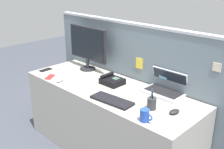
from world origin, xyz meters
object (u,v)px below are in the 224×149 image
(cell_phone_black_slab, at_px, (46,70))
(coffee_mug, at_px, (145,115))
(cell_phone_white_slab, at_px, (86,89))
(computer_mouse_left_hand, at_px, (60,80))
(cell_phone_red_case, at_px, (50,77))
(keyboard_main, at_px, (112,100))
(laptop, at_px, (166,87))
(desktop_monitor, at_px, (88,45))
(pen_cup, at_px, (152,103))
(computer_mouse_right_hand, at_px, (174,112))
(desk_phone, at_px, (112,81))

(cell_phone_black_slab, relative_size, coffee_mug, 1.31)
(cell_phone_black_slab, xyz_separation_m, cell_phone_white_slab, (0.75, -0.02, 0.00))
(computer_mouse_left_hand, height_order, cell_phone_black_slab, computer_mouse_left_hand)
(cell_phone_white_slab, bearing_deg, cell_phone_red_case, 139.92)
(keyboard_main, height_order, cell_phone_black_slab, keyboard_main)
(laptop, bearing_deg, coffee_mug, -71.19)
(laptop, xyz_separation_m, cell_phone_white_slab, (-0.59, -0.47, -0.04))
(desktop_monitor, height_order, laptop, desktop_monitor)
(computer_mouse_left_hand, height_order, coffee_mug, coffee_mug)
(pen_cup, height_order, cell_phone_white_slab, pen_cup)
(desktop_monitor, relative_size, computer_mouse_right_hand, 5.70)
(desk_phone, distance_m, keyboard_main, 0.40)
(computer_mouse_left_hand, relative_size, cell_phone_black_slab, 0.69)
(computer_mouse_right_hand, height_order, pen_cup, pen_cup)
(computer_mouse_right_hand, height_order, computer_mouse_left_hand, same)
(desktop_monitor, relative_size, laptop, 1.52)
(desktop_monitor, xyz_separation_m, cell_phone_red_case, (-0.09, -0.46, -0.28))
(computer_mouse_right_hand, xyz_separation_m, cell_phone_red_case, (-1.39, -0.24, -0.01))
(pen_cup, distance_m, coffee_mug, 0.21)
(coffee_mug, bearing_deg, desk_phone, 153.00)
(computer_mouse_left_hand, relative_size, coffee_mug, 0.91)
(laptop, bearing_deg, cell_phone_black_slab, -161.43)
(desk_phone, bearing_deg, keyboard_main, -45.51)
(pen_cup, xyz_separation_m, cell_phone_white_slab, (-0.69, -0.11, -0.05))
(desktop_monitor, xyz_separation_m, coffee_mug, (1.20, -0.48, -0.24))
(laptop, relative_size, cell_phone_red_case, 2.64)
(desk_phone, xyz_separation_m, pen_cup, (0.61, -0.16, 0.02))
(computer_mouse_left_hand, xyz_separation_m, cell_phone_black_slab, (-0.40, 0.08, -0.01))
(laptop, bearing_deg, computer_mouse_right_hand, -46.16)
(desk_phone, bearing_deg, desktop_monitor, 166.21)
(laptop, bearing_deg, cell_phone_white_slab, -141.17)
(coffee_mug, bearing_deg, cell_phone_red_case, 179.23)
(pen_cup, bearing_deg, cell_phone_white_slab, -170.99)
(cell_phone_red_case, bearing_deg, laptop, -6.23)
(cell_phone_black_slab, distance_m, cell_phone_white_slab, 0.75)
(cell_phone_red_case, relative_size, coffee_mug, 1.29)
(laptop, xyz_separation_m, computer_mouse_left_hand, (-0.93, -0.53, -0.03))
(pen_cup, bearing_deg, computer_mouse_left_hand, -170.67)
(laptop, bearing_deg, pen_cup, -73.39)
(computer_mouse_right_hand, xyz_separation_m, cell_phone_white_slab, (-0.87, -0.18, -0.01))
(laptop, height_order, cell_phone_black_slab, laptop)
(desk_phone, xyz_separation_m, cell_phone_white_slab, (-0.08, -0.27, -0.03))
(computer_mouse_left_hand, height_order, cell_phone_white_slab, computer_mouse_left_hand)
(coffee_mug, bearing_deg, cell_phone_white_slab, 173.70)
(desk_phone, distance_m, coffee_mug, 0.78)
(desk_phone, xyz_separation_m, coffee_mug, (0.70, -0.35, 0.02))
(cell_phone_red_case, xyz_separation_m, coffee_mug, (1.30, -0.02, 0.04))
(laptop, xyz_separation_m, computer_mouse_right_hand, (0.28, -0.30, -0.03))
(cell_phone_red_case, height_order, coffee_mug, coffee_mug)
(cell_phone_black_slab, xyz_separation_m, cell_phone_red_case, (0.23, -0.09, 0.00))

